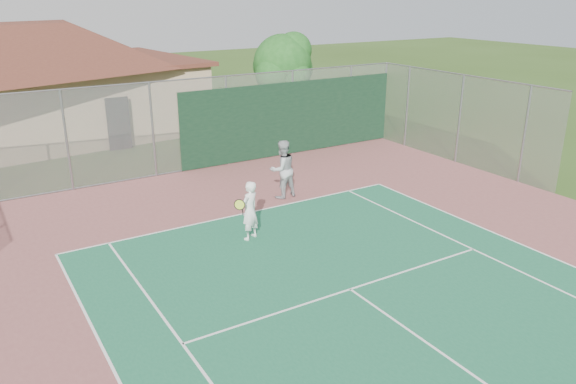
% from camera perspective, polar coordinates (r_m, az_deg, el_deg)
% --- Properties ---
extents(back_fence, '(20.08, 0.11, 3.53)m').
position_cam_1_polar(back_fence, '(22.25, -5.90, 6.98)').
color(back_fence, gray).
rests_on(back_fence, ground).
extents(side_fence_right, '(0.08, 9.00, 3.50)m').
position_cam_1_polar(side_fence_right, '(23.41, 17.02, 7.07)').
color(side_fence_right, gray).
rests_on(side_fence_right, ground).
extents(clubhouse, '(15.29, 11.02, 6.21)m').
position_cam_1_polar(clubhouse, '(28.99, -23.79, 11.38)').
color(clubhouse, tan).
rests_on(clubhouse, ground).
extents(tree, '(3.38, 3.20, 4.71)m').
position_cam_1_polar(tree, '(28.26, -0.41, 12.73)').
color(tree, '#372514').
rests_on(tree, ground).
extents(player_white_front, '(0.96, 0.74, 1.67)m').
position_cam_1_polar(player_white_front, '(15.44, -3.93, -1.94)').
color(player_white_front, white).
rests_on(player_white_front, ground).
extents(player_grey_back, '(1.00, 0.81, 1.95)m').
position_cam_1_polar(player_grey_back, '(18.53, -0.58, 2.27)').
color(player_grey_back, '#A7AAAC').
rests_on(player_grey_back, ground).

